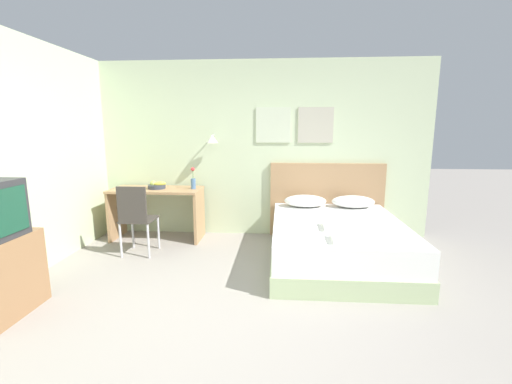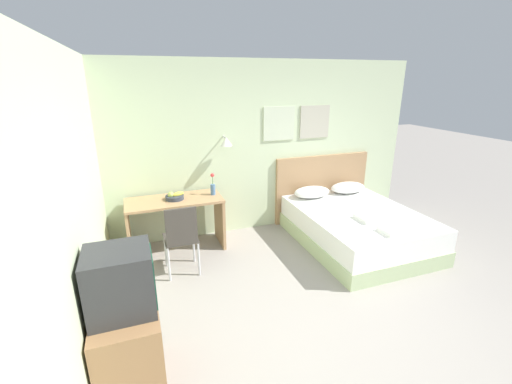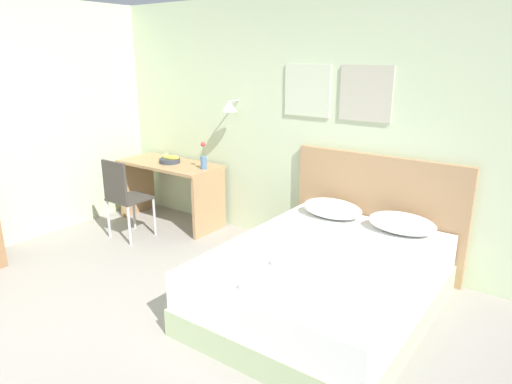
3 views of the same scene
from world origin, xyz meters
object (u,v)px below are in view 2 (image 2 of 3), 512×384
at_px(headboard, 322,187).
at_px(pillow_right, 348,188).
at_px(tv_stand, 130,348).
at_px(pillow_left, 312,192).
at_px(folded_towel_near_foot, 367,218).
at_px(flower_vase, 213,187).
at_px(bed, 357,228).
at_px(folded_towel_mid_bed, 393,231).
at_px(television, 120,282).
at_px(desk_chair, 181,235).
at_px(desk, 175,214).
at_px(fruit_bowl, 175,197).

distance_m(headboard, pillow_right, 0.44).
xyz_separation_m(pillow_right, tv_stand, (-3.55, -2.27, -0.25)).
bearing_deg(tv_stand, headboard, 38.36).
height_order(pillow_left, folded_towel_near_foot, pillow_left).
bearing_deg(flower_vase, bed, -20.80).
distance_m(folded_towel_mid_bed, television, 3.27).
bearing_deg(tv_stand, desk_chair, 67.11).
height_order(bed, desk, desk).
bearing_deg(pillow_right, desk, -179.06).
height_order(pillow_left, desk, desk).
height_order(desk_chair, television, television).
bearing_deg(television, fruit_bowl, 73.29).
distance_m(bed, fruit_bowl, 2.70).
bearing_deg(fruit_bowl, folded_towel_near_foot, -23.15).
height_order(pillow_right, folded_towel_near_foot, pillow_right).
distance_m(tv_stand, television, 0.61).
bearing_deg(folded_towel_near_foot, fruit_bowl, 156.85).
xyz_separation_m(desk_chair, flower_vase, (0.58, 0.73, 0.34)).
relative_size(desk, fruit_bowl, 4.90).
distance_m(desk_chair, flower_vase, 0.99).
bearing_deg(folded_towel_mid_bed, pillow_right, 76.01).
bearing_deg(bed, television, -155.22).
height_order(bed, flower_vase, flower_vase).
distance_m(flower_vase, tv_stand, 2.60).
relative_size(headboard, television, 3.43).
bearing_deg(fruit_bowl, flower_vase, 1.60).
bearing_deg(flower_vase, television, -118.52).
height_order(pillow_right, fruit_bowl, fruit_bowl).
xyz_separation_m(desk, flower_vase, (0.56, 0.01, 0.34)).
bearing_deg(flower_vase, pillow_right, 0.85).
bearing_deg(headboard, desk_chair, -158.16).
height_order(pillow_left, pillow_right, same).
bearing_deg(desk, bed, -16.26).
xyz_separation_m(headboard, tv_stand, (-3.21, -2.54, -0.21)).
bearing_deg(bed, headboard, 90.00).
xyz_separation_m(headboard, desk_chair, (-2.57, -1.03, -0.02)).
bearing_deg(television, desk_chair, 67.21).
relative_size(pillow_left, television, 1.21).
bearing_deg(flower_vase, pillow_left, 1.21).
relative_size(pillow_right, desk_chair, 0.65).
xyz_separation_m(desk, tv_stand, (-0.66, -2.22, -0.19)).
bearing_deg(desk, pillow_left, 1.23).
relative_size(pillow_right, folded_towel_mid_bed, 2.13).
bearing_deg(fruit_bowl, folded_towel_mid_bed, -30.99).
height_order(folded_towel_mid_bed, desk, desk).
xyz_separation_m(folded_towel_mid_bed, desk_chair, (-2.53, 0.79, -0.00)).
distance_m(pillow_right, folded_towel_near_foot, 1.18).
distance_m(folded_towel_near_foot, flower_vase, 2.21).
xyz_separation_m(folded_towel_mid_bed, fruit_bowl, (-2.50, 1.50, 0.26)).
relative_size(headboard, fruit_bowl, 6.38).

